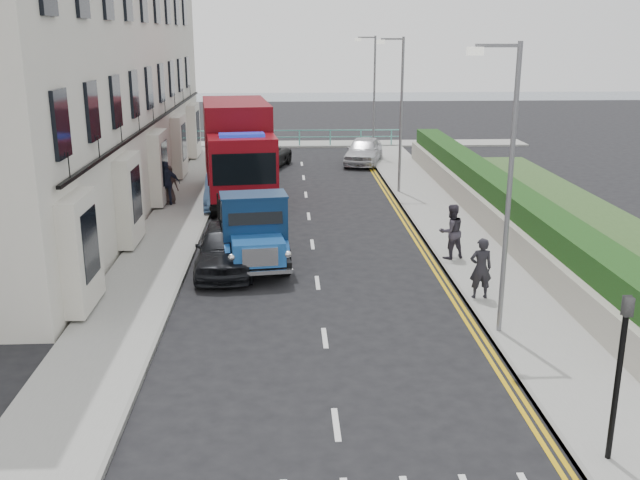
% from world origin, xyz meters
% --- Properties ---
extents(ground, '(120.00, 120.00, 0.00)m').
position_xyz_m(ground, '(0.00, 0.00, 0.00)').
color(ground, black).
rests_on(ground, ground).
extents(pavement_west, '(2.40, 38.00, 0.12)m').
position_xyz_m(pavement_west, '(-5.20, 9.00, 0.06)').
color(pavement_west, gray).
rests_on(pavement_west, ground).
extents(pavement_east, '(2.60, 38.00, 0.12)m').
position_xyz_m(pavement_east, '(5.30, 9.00, 0.06)').
color(pavement_east, gray).
rests_on(pavement_east, ground).
extents(promenade, '(30.00, 2.50, 0.12)m').
position_xyz_m(promenade, '(0.00, 29.00, 0.06)').
color(promenade, gray).
rests_on(promenade, ground).
extents(sea_plane, '(120.00, 120.00, 0.00)m').
position_xyz_m(sea_plane, '(0.00, 60.00, 0.00)').
color(sea_plane, '#4D5C69').
rests_on(sea_plane, ground).
extents(terrace_west, '(6.31, 30.20, 14.25)m').
position_xyz_m(terrace_west, '(-9.47, 13.00, 7.17)').
color(terrace_west, beige).
rests_on(terrace_west, ground).
extents(garden_east, '(1.45, 28.00, 1.75)m').
position_xyz_m(garden_east, '(7.21, 9.00, 0.90)').
color(garden_east, '#B2AD9E').
rests_on(garden_east, ground).
extents(seafront_railing, '(13.00, 0.08, 1.11)m').
position_xyz_m(seafront_railing, '(0.00, 28.20, 0.58)').
color(seafront_railing, '#59B2A5').
rests_on(seafront_railing, ground).
extents(lamp_near, '(1.23, 0.18, 7.00)m').
position_xyz_m(lamp_near, '(4.18, -2.00, 4.00)').
color(lamp_near, slate).
rests_on(lamp_near, ground).
extents(lamp_mid, '(1.23, 0.18, 7.00)m').
position_xyz_m(lamp_mid, '(4.18, 14.00, 4.00)').
color(lamp_mid, slate).
rests_on(lamp_mid, ground).
extents(lamp_far, '(1.23, 0.18, 7.00)m').
position_xyz_m(lamp_far, '(4.18, 24.00, 4.00)').
color(lamp_far, slate).
rests_on(lamp_far, ground).
extents(traffic_signal, '(0.16, 0.20, 3.10)m').
position_xyz_m(traffic_signal, '(4.60, -7.50, 2.07)').
color(traffic_signal, black).
rests_on(traffic_signal, ground).
extents(bedford_lorry, '(2.60, 5.25, 2.39)m').
position_xyz_m(bedford_lorry, '(-1.92, 3.50, 1.10)').
color(bedford_lorry, black).
rests_on(bedford_lorry, ground).
extents(red_lorry, '(3.69, 8.36, 4.24)m').
position_xyz_m(red_lorry, '(-3.01, 13.40, 2.26)').
color(red_lorry, black).
rests_on(red_lorry, ground).
extents(parked_car_front, '(1.84, 4.41, 1.49)m').
position_xyz_m(parked_car_front, '(-2.80, 3.34, 0.75)').
color(parked_car_front, black).
rests_on(parked_car_front, ground).
extents(parked_car_mid, '(1.60, 4.16, 1.35)m').
position_xyz_m(parked_car_mid, '(-3.60, 12.00, 0.68)').
color(parked_car_mid, '#4C71A4').
rests_on(parked_car_mid, ground).
extents(parked_car_rear, '(2.74, 5.43, 1.51)m').
position_xyz_m(parked_car_rear, '(-2.60, 15.88, 0.76)').
color(parked_car_rear, silver).
rests_on(parked_car_rear, ground).
extents(seafront_car_left, '(3.63, 5.54, 1.42)m').
position_xyz_m(seafront_car_left, '(-2.18, 20.81, 0.71)').
color(seafront_car_left, black).
rests_on(seafront_car_left, ground).
extents(seafront_car_right, '(2.88, 4.75, 1.51)m').
position_xyz_m(seafront_car_right, '(3.50, 21.82, 0.76)').
color(seafront_car_right, silver).
rests_on(seafront_car_right, ground).
extents(pedestrian_east_near, '(0.63, 0.42, 1.72)m').
position_xyz_m(pedestrian_east_near, '(4.40, 0.25, 0.98)').
color(pedestrian_east_near, black).
rests_on(pedestrian_east_near, pavement_east).
extents(pedestrian_east_far, '(1.05, 0.93, 1.79)m').
position_xyz_m(pedestrian_east_far, '(4.40, 3.86, 1.02)').
color(pedestrian_east_far, '#342F3A').
rests_on(pedestrian_east_far, pavement_east).
extents(pedestrian_west_near, '(1.15, 0.63, 1.86)m').
position_xyz_m(pedestrian_west_near, '(-5.94, 11.82, 1.05)').
color(pedestrian_west_near, '#1C2133').
rests_on(pedestrian_west_near, pavement_west).
extents(pedestrian_west_far, '(0.96, 0.85, 1.66)m').
position_xyz_m(pedestrian_west_far, '(-5.92, 12.07, 0.95)').
color(pedestrian_west_far, '#382A28').
rests_on(pedestrian_west_far, pavement_west).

